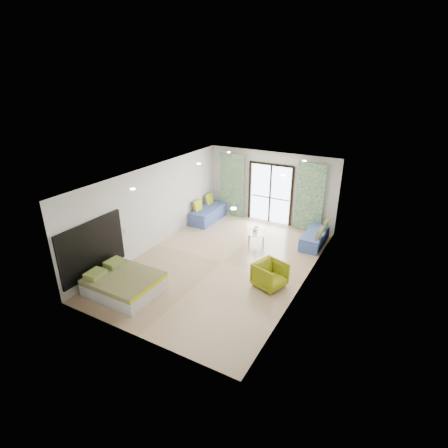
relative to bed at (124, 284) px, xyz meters
The scene contains 24 objects.
floor 3.01m from the bed, 60.61° to the left, with size 5.00×7.50×0.01m, color tan, non-canonical shape.
ceiling 3.87m from the bed, 60.61° to the left, with size 5.00×7.50×0.01m, color silver, non-canonical shape.
wall_back 6.63m from the bed, 76.97° to the left, with size 5.00×0.01×2.70m, color silver, non-canonical shape.
wall_front 2.16m from the bed, 37.55° to the right, with size 5.00×0.01×2.70m, color silver, non-canonical shape.
wall_left 3.02m from the bed, 111.41° to the left, with size 0.01×7.50×2.70m, color silver, non-canonical shape.
wall_right 4.88m from the bed, 33.37° to the left, with size 0.01×7.50×2.70m, color silver, non-canonical shape.
balcony_door 6.58m from the bed, 76.91° to the left, with size 1.76×0.08×2.28m.
balcony_rail 6.55m from the bed, 76.93° to the left, with size 1.52×0.03×0.04m, color #595451.
curtain_left 6.27m from the bed, 90.70° to the left, with size 1.00×0.10×2.50m, color white.
curtain_right 6.96m from the bed, 63.95° to the left, with size 1.00×0.10×2.50m, color white.
downlight_a 2.49m from the bed, 83.17° to the left, with size 0.12×0.12×0.02m, color #FFE0B2.
downlight_b 3.80m from the bed, 12.12° to the left, with size 0.12×0.12×0.02m, color #FFE0B2.
downlight_c 4.35m from the bed, 88.83° to the left, with size 0.12×0.12×0.02m, color #FFE0B2.
downlight_d 5.21m from the bed, 51.53° to the left, with size 0.12×0.12×0.02m, color #FFE0B2.
downlight_e 6.11m from the bed, 89.25° to the left, with size 0.12×0.12×0.02m, color #FFE0B2.
downlight_f 6.76m from the bed, 62.90° to the left, with size 0.12×0.12×0.02m, color #FFE0B2.
headboard 1.27m from the bed, behind, with size 0.06×2.10×1.50m, color black.
switch_plate 1.79m from the bed, 128.55° to the left, with size 0.02×0.10×0.10m, color silver.
bed is the anchor object (origin of this frame).
daybed_left 5.34m from the bed, 96.91° to the left, with size 0.74×1.85×0.91m.
daybed_right 6.30m from the bed, 55.29° to the left, with size 0.65×1.62×0.80m.
coffee_table 4.71m from the bed, 67.21° to the left, with size 0.72×0.72×0.64m.
vase 4.73m from the bed, 68.24° to the left, with size 0.18×0.19×0.18m, color white.
armchair 3.85m from the bed, 33.01° to the left, with size 0.75×0.70×0.77m, color #8C9513.
Camera 1 is at (4.56, -8.11, 5.27)m, focal length 28.00 mm.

